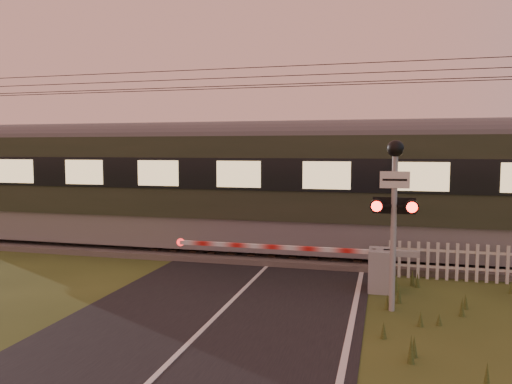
# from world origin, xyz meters

# --- Properties ---
(ground) EXTENTS (160.00, 160.00, 0.00)m
(ground) POSITION_xyz_m (0.00, 0.00, 0.00)
(ground) COLOR #313F18
(ground) RESTS_ON ground
(road) EXTENTS (6.00, 140.00, 0.03)m
(road) POSITION_xyz_m (0.02, -0.23, 0.01)
(road) COLOR black
(road) RESTS_ON ground
(track_bed) EXTENTS (140.00, 3.40, 0.39)m
(track_bed) POSITION_xyz_m (0.00, 6.50, 0.07)
(track_bed) COLOR #47423D
(track_bed) RESTS_ON ground
(overhead_wires) EXTENTS (120.00, 0.62, 0.62)m
(overhead_wires) POSITION_xyz_m (0.00, 6.50, 5.72)
(overhead_wires) COLOR black
(overhead_wires) RESTS_ON ground
(boom_gate) EXTENTS (6.30, 0.80, 1.06)m
(boom_gate) POSITION_xyz_m (2.96, 3.15, 0.58)
(boom_gate) COLOR gray
(boom_gate) RESTS_ON ground
(crossing_signal) EXTENTS (0.94, 0.37, 3.68)m
(crossing_signal) POSITION_xyz_m (3.53, 1.63, 2.53)
(crossing_signal) COLOR gray
(crossing_signal) RESTS_ON ground
(picket_fence) EXTENTS (3.18, 0.08, 1.00)m
(picket_fence) POSITION_xyz_m (4.98, 4.60, 0.51)
(picket_fence) COLOR silver
(picket_fence) RESTS_ON ground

